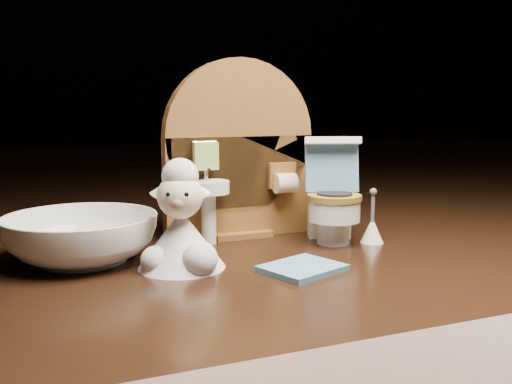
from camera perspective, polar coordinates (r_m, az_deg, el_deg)
backdrop_panel at (r=0.48m, az=-1.77°, el=3.25°), size 0.13×0.05×0.15m
toy_toilet at (r=0.47m, az=7.63°, el=-1.15°), size 0.05×0.06×0.09m
bath_mat at (r=0.39m, az=4.64°, el=-7.60°), size 0.06×0.06×0.00m
toilet_brush at (r=0.48m, az=11.54°, el=-3.59°), size 0.02×0.02×0.05m
plush_lamb at (r=0.40m, az=-7.48°, el=-3.78°), size 0.06×0.06×0.08m
ceramic_bowl at (r=0.43m, az=-17.08°, el=-4.47°), size 0.14×0.14×0.03m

